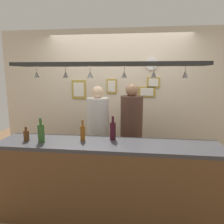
{
  "coord_description": "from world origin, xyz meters",
  "views": [
    {
      "loc": [
        0.36,
        -2.75,
        1.82
      ],
      "look_at": [
        0.0,
        0.1,
        1.29
      ],
      "focal_mm": 33.8,
      "sensor_mm": 36.0,
      "label": 1
    }
  ],
  "objects": [
    {
      "name": "bottle_champagne_green",
      "position": [
        -0.8,
        -0.41,
        1.11
      ],
      "size": [
        0.08,
        0.08,
        0.3
      ],
      "color": "#2D5623",
      "rests_on": "bar_counter"
    },
    {
      "name": "bottle_beer_brown_stubby",
      "position": [
        -1.01,
        -0.39,
        1.06
      ],
      "size": [
        0.07,
        0.07,
        0.18
      ],
      "color": "#512D14",
      "rests_on": "bar_counter"
    },
    {
      "name": "person_middle_white_patterned_shirt",
      "position": [
        -0.26,
        0.43,
        0.98
      ],
      "size": [
        0.34,
        0.34,
        1.63
      ],
      "color": "#2D334C",
      "rests_on": "ground_plane"
    },
    {
      "name": "hanging_wineglass_far_left",
      "position": [
        -0.86,
        -0.32,
        1.81
      ],
      "size": [
        0.07,
        0.07,
        0.13
      ],
      "color": "silver",
      "rests_on": "overhead_glass_rack"
    },
    {
      "name": "picture_frame_upper_small",
      "position": [
        0.62,
        1.06,
        1.66
      ],
      "size": [
        0.22,
        0.02,
        0.18
      ],
      "color": "#B29338",
      "rests_on": "back_wall"
    },
    {
      "name": "ground_plane",
      "position": [
        0.0,
        0.0,
        0.0
      ],
      "size": [
        8.0,
        8.0,
        0.0
      ],
      "primitive_type": "plane",
      "color": "brown"
    },
    {
      "name": "bar_counter",
      "position": [
        0.0,
        -0.5,
        0.67
      ],
      "size": [
        2.7,
        0.55,
        0.99
      ],
      "color": "#38383D",
      "rests_on": "ground_plane"
    },
    {
      "name": "hanging_wineglass_right",
      "position": [
        0.87,
        -0.28,
        1.81
      ],
      "size": [
        0.07,
        0.07,
        0.13
      ],
      "color": "silver",
      "rests_on": "overhead_glass_rack"
    },
    {
      "name": "hanging_wineglass_center",
      "position": [
        0.19,
        -0.32,
        1.81
      ],
      "size": [
        0.07,
        0.07,
        0.13
      ],
      "color": "silver",
      "rests_on": "overhead_glass_rack"
    },
    {
      "name": "picture_frame_caricature",
      "position": [
        -0.74,
        1.06,
        1.53
      ],
      "size": [
        0.26,
        0.02,
        0.34
      ],
      "color": "#B29338",
      "rests_on": "back_wall"
    },
    {
      "name": "person_right_brown_shirt",
      "position": [
        0.26,
        0.43,
        1.01
      ],
      "size": [
        0.34,
        0.34,
        1.67
      ],
      "color": "#2D334C",
      "rests_on": "ground_plane"
    },
    {
      "name": "wall_clock",
      "position": [
        0.57,
        1.05,
        1.98
      ],
      "size": [
        0.22,
        0.03,
        0.22
      ],
      "primitive_type": "cylinder",
      "rotation": [
        1.57,
        0.0,
        0.0
      ],
      "color": "white",
      "rests_on": "back_wall"
    },
    {
      "name": "picture_frame_crest",
      "position": [
        -0.13,
        1.06,
        1.59
      ],
      "size": [
        0.18,
        0.02,
        0.26
      ],
      "color": "#B29338",
      "rests_on": "back_wall"
    },
    {
      "name": "hanging_wineglass_left",
      "position": [
        -0.53,
        -0.24,
        1.81
      ],
      "size": [
        0.07,
        0.07,
        0.13
      ],
      "color": "silver",
      "rests_on": "overhead_glass_rack"
    },
    {
      "name": "bottle_wine_dark_red",
      "position": [
        0.05,
        -0.2,
        1.11
      ],
      "size": [
        0.08,
        0.08,
        0.3
      ],
      "color": "#380F19",
      "rests_on": "bar_counter"
    },
    {
      "name": "back_wall",
      "position": [
        0.0,
        1.1,
        1.3
      ],
      "size": [
        4.4,
        0.06,
        2.6
      ],
      "primitive_type": "cube",
      "color": "beige",
      "rests_on": "ground_plane"
    },
    {
      "name": "picture_frame_lower_pair",
      "position": [
        0.5,
        1.06,
        1.5
      ],
      "size": [
        0.3,
        0.02,
        0.18
      ],
      "color": "#B29338",
      "rests_on": "back_wall"
    },
    {
      "name": "bottle_beer_amber_tall",
      "position": [
        -0.32,
        -0.27,
        1.09
      ],
      "size": [
        0.06,
        0.06,
        0.26
      ],
      "color": "brown",
      "rests_on": "bar_counter"
    },
    {
      "name": "hanging_wineglass_center_right",
      "position": [
        0.53,
        -0.31,
        1.81
      ],
      "size": [
        0.07,
        0.07,
        0.13
      ],
      "color": "silver",
      "rests_on": "overhead_glass_rack"
    },
    {
      "name": "overhead_glass_rack",
      "position": [
        0.0,
        -0.3,
        1.92
      ],
      "size": [
        2.2,
        0.36,
        0.04
      ],
      "primitive_type": "cube",
      "color": "black"
    },
    {
      "name": "hanging_wineglass_center_left",
      "position": [
        -0.19,
        -0.36,
        1.81
      ],
      "size": [
        0.07,
        0.07,
        0.13
      ],
      "color": "silver",
      "rests_on": "overhead_glass_rack"
    }
  ]
}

